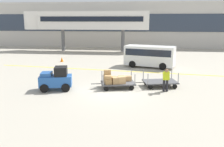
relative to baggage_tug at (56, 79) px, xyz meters
The scene contains 10 objects.
ground_plane 3.74m from the baggage_tug, ahead, with size 120.00×120.00×0.00m, color #A8A08E.
apron_lead_line 7.02m from the baggage_tug, 73.30° to the left, with size 21.28×0.20×0.01m, color yellow.
terminal_building 26.44m from the baggage_tug, 81.97° to the left, with size 62.01×2.51×7.48m.
jet_bridge 20.63m from the baggage_tug, 99.28° to the left, with size 18.55×3.00×5.81m.
baggage_tug is the anchor object (origin of this frame).
baggage_cart_lead 4.02m from the baggage_tug, 13.31° to the left, with size 3.09×1.88×1.25m.
baggage_cart_middle 7.17m from the baggage_tug, 13.03° to the left, with size 3.09×1.88×1.10m.
baggage_handler 7.26m from the baggage_tug, ahead, with size 0.42×0.45×1.56m.
shuttle_van 10.85m from the baggage_tug, 53.26° to the left, with size 5.13×3.12×2.10m.
safety_cone_near 11.05m from the baggage_tug, 106.68° to the left, with size 0.36×0.36×0.55m, color orange.
Camera 1 is at (1.86, -14.81, 4.63)m, focal length 37.94 mm.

